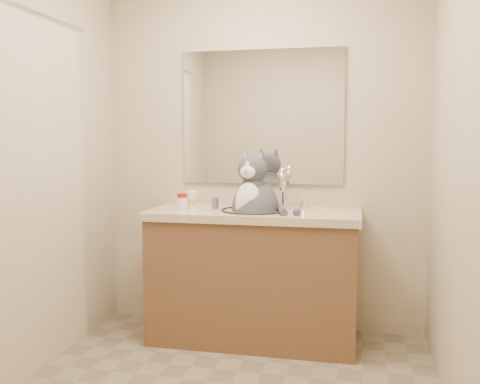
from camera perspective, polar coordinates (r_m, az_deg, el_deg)
name	(u,v)px	position (r m, az deg, el deg)	size (l,w,h in m)	color
room	(215,162)	(2.44, -2.70, 3.27)	(2.22, 2.52, 2.42)	#86775D
vanity	(254,273)	(3.49, 1.51, -8.59)	(1.34, 0.59, 1.12)	brown
mirror	(262,117)	(3.65, 2.35, 7.98)	(1.10, 0.02, 0.90)	white
shower_curtain	(25,192)	(2.99, -21.99, 0.05)	(0.02, 1.30, 1.93)	beige
cat	(255,205)	(3.39, 1.59, -1.42)	(0.42, 0.42, 0.60)	#46464B
pill_bottle_redcap	(182,202)	(3.40, -6.16, -1.06)	(0.08, 0.08, 0.11)	white
pill_bottle_orange	(192,200)	(3.49, -5.12, -0.86)	(0.07, 0.07, 0.12)	white
grey_canister	(215,203)	(3.47, -2.66, -1.20)	(0.06, 0.06, 0.07)	slate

